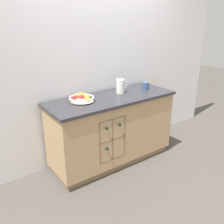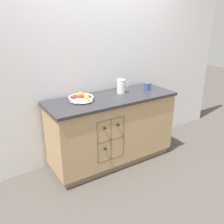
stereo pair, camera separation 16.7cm
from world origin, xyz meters
The scene contains 6 objects.
ground_plane centered at (0.00, 0.00, 0.00)m, with size 14.00×14.00×0.00m, color #4C4742.
back_wall centered at (0.00, 0.35, 1.27)m, with size 4.40×0.06×2.55m, color white.
kitchen_island centered at (0.00, 0.00, 0.46)m, with size 1.67×0.62×0.91m.
fruit_bowl centered at (-0.39, 0.07, 0.95)m, with size 0.30×0.30×0.09m.
white_pitcher centered at (0.19, 0.08, 1.00)m, with size 0.17×0.11×0.18m.
ceramic_mug centered at (0.57, 0.01, 0.96)m, with size 0.12×0.08×0.10m.
Camera 2 is at (-1.59, -2.49, 1.86)m, focal length 40.00 mm.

